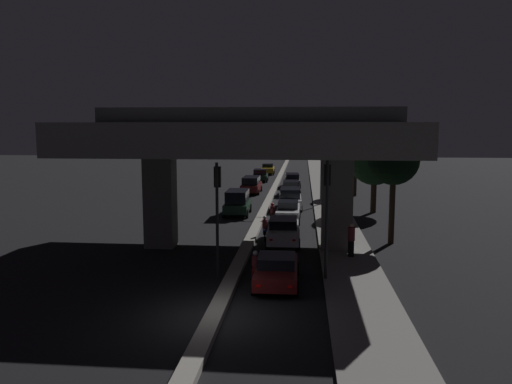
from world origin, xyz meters
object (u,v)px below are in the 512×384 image
at_px(street_lamp, 318,156).
at_px(motorcycle_blue_filtering_mid, 265,229).
at_px(car_dark_red_lead, 277,269).
at_px(motorcycle_black_filtering_far, 272,214).
at_px(car_grey_sixth, 292,180).
at_px(car_dark_green_lead_oncoming, 237,202).
at_px(car_black_fifth, 291,188).
at_px(car_dark_green_third_oncoming, 260,175).
at_px(motorcycle_red_filtering_near, 255,268).
at_px(car_taxi_yellow_fourth_oncoming, 268,169).
at_px(car_white_second, 283,230).
at_px(car_dark_red_second_oncoming, 251,184).
at_px(pedestrian_on_sidewalk, 351,240).
at_px(traffic_light_right_of_median, 327,200).
at_px(car_white_third, 288,211).
at_px(car_white_fourth, 290,198).
at_px(traffic_light_left_of_median, 217,200).

height_order(street_lamp, motorcycle_blue_filtering_mid, street_lamp).
height_order(car_dark_red_lead, motorcycle_black_filtering_far, motorcycle_black_filtering_far).
distance_m(car_grey_sixth, car_dark_green_lead_oncoming, 19.48).
height_order(car_black_fifth, motorcycle_black_filtering_far, car_black_fifth).
height_order(car_dark_green_third_oncoming, motorcycle_red_filtering_near, car_dark_green_third_oncoming).
bearing_deg(car_taxi_yellow_fourth_oncoming, car_white_second, 4.11).
distance_m(car_black_fifth, car_dark_red_second_oncoming, 4.45).
height_order(car_black_fifth, car_dark_green_lead_oncoming, car_dark_green_lead_oncoming).
bearing_deg(motorcycle_black_filtering_far, motorcycle_blue_filtering_mid, -179.18).
relative_size(car_dark_green_lead_oncoming, motorcycle_blue_filtering_mid, 2.38).
distance_m(car_taxi_yellow_fourth_oncoming, motorcycle_blue_filtering_mid, 43.07).
distance_m(motorcycle_black_filtering_far, pedestrian_on_sidewalk, 11.04).
distance_m(car_taxi_yellow_fourth_oncoming, motorcycle_black_filtering_far, 37.51).
xyz_separation_m(traffic_light_right_of_median, car_dark_green_lead_oncoming, (-6.28, 16.72, -2.72)).
bearing_deg(car_taxi_yellow_fourth_oncoming, motorcycle_black_filtering_far, 3.40).
xyz_separation_m(car_taxi_yellow_fourth_oncoming, motorcycle_red_filtering_near, (3.04, -51.50, -0.19)).
distance_m(street_lamp, car_white_third, 8.81).
xyz_separation_m(car_dark_green_lead_oncoming, car_dark_green_third_oncoming, (-0.28, 24.86, -0.23)).
height_order(car_white_fourth, car_dark_green_lead_oncoming, car_dark_green_lead_oncoming).
height_order(traffic_light_left_of_median, car_dark_red_lead, traffic_light_left_of_median).
bearing_deg(car_dark_red_second_oncoming, pedestrian_on_sidewalk, 17.80).
distance_m(car_white_second, car_taxi_yellow_fourth_oncoming, 44.32).
height_order(traffic_light_right_of_median, motorcycle_red_filtering_near, traffic_light_right_of_median).
relative_size(car_grey_sixth, car_taxi_yellow_fourth_oncoming, 1.12).
relative_size(car_dark_red_lead, car_grey_sixth, 0.93).
bearing_deg(traffic_light_left_of_median, car_dark_red_lead, -16.87).
distance_m(car_black_fifth, car_grey_sixth, 7.05).
bearing_deg(motorcycle_red_filtering_near, car_white_fourth, -3.69).
bearing_deg(car_white_second, motorcycle_red_filtering_near, 171.18).
distance_m(traffic_light_left_of_median, traffic_light_right_of_median, 5.00).
bearing_deg(pedestrian_on_sidewalk, car_white_fourth, 102.81).
bearing_deg(traffic_light_right_of_median, motorcycle_blue_filtering_mid, 112.53).
distance_m(car_white_second, car_white_third, 7.28).
relative_size(car_white_second, motorcycle_blue_filtering_mid, 2.67).
relative_size(car_taxi_yellow_fourth_oncoming, motorcycle_blue_filtering_mid, 2.42).
bearing_deg(car_grey_sixth, car_white_fourth, 177.74).
bearing_deg(car_white_third, traffic_light_left_of_median, 169.32).
relative_size(car_white_fourth, motorcycle_black_filtering_far, 2.64).
relative_size(street_lamp, car_white_second, 1.58).
distance_m(street_lamp, car_black_fifth, 8.00).
height_order(traffic_light_left_of_median, car_white_third, traffic_light_left_of_median).
height_order(traffic_light_right_of_median, car_dark_red_second_oncoming, traffic_light_right_of_median).
height_order(traffic_light_left_of_median, motorcycle_red_filtering_near, traffic_light_left_of_median).
bearing_deg(car_dark_red_second_oncoming, motorcycle_black_filtering_far, 11.95).
xyz_separation_m(traffic_light_right_of_median, car_dark_red_second_oncoming, (-6.54, 30.04, -2.84)).
relative_size(traffic_light_right_of_median, motorcycle_red_filtering_near, 2.82).
distance_m(car_black_fifth, motorcycle_blue_filtering_mid, 20.49).
bearing_deg(motorcycle_blue_filtering_mid, car_taxi_yellow_fourth_oncoming, -0.63).
distance_m(traffic_light_left_of_median, car_white_second, 8.16).
bearing_deg(street_lamp, car_white_fourth, -140.07).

